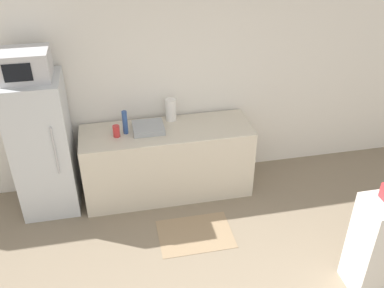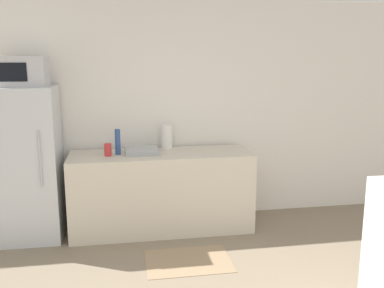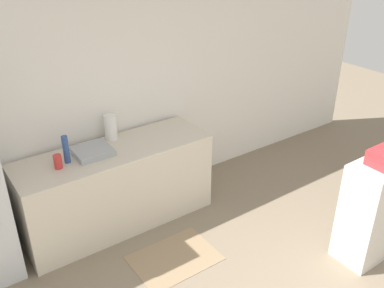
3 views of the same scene
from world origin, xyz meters
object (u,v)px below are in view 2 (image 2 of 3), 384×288
refrigerator (29,164)px  microwave (22,71)px  paper_towel_roll (167,137)px  bottle_short (108,150)px  bottle_tall (118,142)px

refrigerator → microwave: (-0.00, -0.00, 0.97)m
refrigerator → paper_towel_roll: bearing=8.0°
refrigerator → bottle_short: 0.84m
refrigerator → bottle_short: size_ratio=12.05×
paper_towel_roll → bottle_short: bearing=-158.2°
refrigerator → paper_towel_roll: (1.50, 0.21, 0.20)m
microwave → bottle_short: size_ratio=3.58×
bottle_tall → paper_towel_roll: bottle_tall is taller
microwave → paper_towel_roll: size_ratio=1.78×
refrigerator → microwave: 0.97m
refrigerator → bottle_short: bearing=-3.9°
microwave → refrigerator: bearing=72.8°
microwave → bottle_tall: bearing=-0.0°
refrigerator → bottle_tall: (0.93, -0.00, 0.21)m
bottle_tall → paper_towel_roll: (0.56, 0.21, -0.00)m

